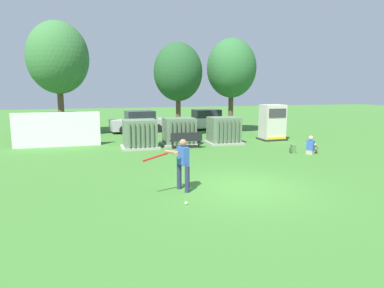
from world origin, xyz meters
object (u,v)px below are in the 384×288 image
(backpack, at_px, (293,149))
(parked_car_leftmost, at_px, (59,124))
(seated_spectator, at_px, (311,147))
(transformer_mid_east, at_px, (224,131))
(park_bench, at_px, (186,139))
(batter, at_px, (182,162))
(sports_ball, at_px, (186,203))
(generator_enclosure, at_px, (272,123))
(transformer_mid_west, at_px, (179,132))
(parked_car_left_of_center, at_px, (139,122))
(transformer_west, at_px, (140,134))
(parked_car_right_of_center, at_px, (205,120))

(backpack, height_order, parked_car_leftmost, parked_car_leftmost)
(seated_spectator, xyz_separation_m, parked_car_leftmost, (-13.21, 11.47, 0.38))
(transformer_mid_east, distance_m, park_bench, 2.89)
(seated_spectator, bearing_deg, backpack, 145.50)
(batter, height_order, seated_spectator, batter)
(transformer_mid_east, relative_size, batter, 1.21)
(sports_ball, bearing_deg, park_bench, 74.87)
(transformer_mid_east, bearing_deg, generator_enclosure, 8.13)
(sports_ball, xyz_separation_m, parked_car_leftmost, (-4.96, 17.19, 0.71))
(transformer_mid_west, bearing_deg, parked_car_leftmost, 137.02)
(transformer_mid_west, distance_m, sports_ball, 10.66)
(seated_spectator, xyz_separation_m, parked_car_left_of_center, (-7.43, 11.36, 0.38))
(transformer_west, distance_m, batter, 8.54)
(parked_car_leftmost, bearing_deg, parked_car_right_of_center, 0.43)
(sports_ball, relative_size, backpack, 0.20)
(transformer_mid_west, bearing_deg, batter, -103.47)
(park_bench, height_order, backpack, park_bench)
(backpack, bearing_deg, transformer_west, 154.12)
(transformer_west, height_order, transformer_mid_east, same)
(backpack, xyz_separation_m, parked_car_leftmost, (-12.46, 10.96, 0.54))
(transformer_west, bearing_deg, park_bench, -18.17)
(sports_ball, xyz_separation_m, seated_spectator, (8.25, 5.72, 0.33))
(park_bench, bearing_deg, parked_car_left_of_center, 101.52)
(seated_spectator, distance_m, parked_car_right_of_center, 11.73)
(transformer_mid_west, distance_m, seated_spectator, 7.50)
(transformer_mid_west, xyz_separation_m, seated_spectator, (5.88, -4.64, -0.41))
(transformer_mid_west, bearing_deg, generator_enclosure, 2.56)
(transformer_west, xyz_separation_m, transformer_mid_east, (5.17, 0.24, 0.00))
(generator_enclosure, relative_size, seated_spectator, 2.39)
(transformer_west, bearing_deg, seated_spectator, -26.72)
(sports_ball, xyz_separation_m, backpack, (7.50, 6.24, 0.17))
(transformer_west, xyz_separation_m, backpack, (7.54, -3.66, -0.57))
(generator_enclosure, xyz_separation_m, backpack, (-1.21, -4.41, -0.92))
(generator_enclosure, xyz_separation_m, seated_spectator, (-0.46, -4.93, -0.76))
(seated_spectator, bearing_deg, batter, -151.51)
(park_bench, height_order, seated_spectator, seated_spectator)
(sports_ball, height_order, backpack, backpack)
(park_bench, bearing_deg, seated_spectator, -30.06)
(generator_enclosure, distance_m, park_bench, 6.48)
(batter, bearing_deg, parked_car_left_of_center, 87.79)
(transformer_mid_east, xyz_separation_m, parked_car_leftmost, (-10.09, 7.06, -0.04))
(sports_ball, height_order, parked_car_left_of_center, parked_car_left_of_center)
(backpack, bearing_deg, parked_car_right_of_center, 96.33)
(transformer_mid_east, relative_size, sports_ball, 23.33)
(transformer_west, distance_m, transformer_mid_east, 5.17)
(transformer_mid_east, xyz_separation_m, batter, (-4.91, -8.77, 0.19))
(batter, distance_m, parked_car_right_of_center, 17.03)
(transformer_mid_east, height_order, park_bench, transformer_mid_east)
(generator_enclosure, height_order, parked_car_left_of_center, generator_enclosure)
(generator_enclosure, bearing_deg, transformer_mid_west, -177.44)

